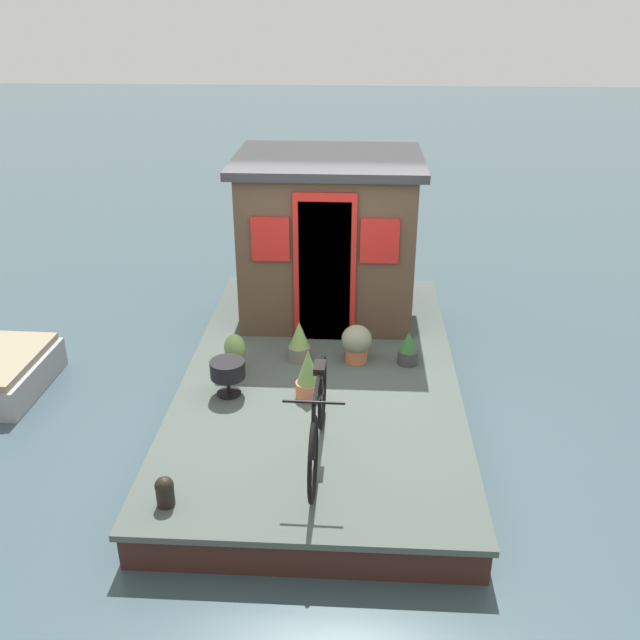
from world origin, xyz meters
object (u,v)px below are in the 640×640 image
(potted_plant_basil, at_px, (299,342))
(charcoal_grill, at_px, (228,371))
(houseboat_cabin, at_px, (328,236))
(mooring_bollard, at_px, (165,491))
(potted_plant_geranium, at_px, (308,375))
(potted_plant_thyme, at_px, (235,352))
(potted_plant_ivy, at_px, (357,343))
(bicycle, at_px, (318,419))
(potted_plant_mint, at_px, (408,349))

(potted_plant_basil, distance_m, charcoal_grill, 1.04)
(houseboat_cabin, xyz_separation_m, mooring_bollard, (-3.92, 1.14, -0.88))
(potted_plant_geranium, height_order, mooring_bollard, potted_plant_geranium)
(houseboat_cabin, distance_m, mooring_bollard, 4.18)
(potted_plant_thyme, bearing_deg, potted_plant_ivy, -78.22)
(bicycle, bearing_deg, potted_plant_geranium, 9.05)
(potted_plant_mint, distance_m, mooring_bollard, 3.28)
(houseboat_cabin, relative_size, bicycle, 1.28)
(bicycle, height_order, potted_plant_thyme, bicycle)
(houseboat_cabin, xyz_separation_m, bicycle, (-3.20, -0.06, -0.62))
(bicycle, bearing_deg, mooring_bollard, 120.90)
(potted_plant_ivy, distance_m, potted_plant_mint, 0.58)
(potted_plant_geranium, relative_size, potted_plant_mint, 1.39)
(houseboat_cabin, bearing_deg, potted_plant_mint, -145.41)
(houseboat_cabin, relative_size, potted_plant_basil, 4.77)
(potted_plant_ivy, xyz_separation_m, charcoal_grill, (-0.79, 1.32, 0.04))
(bicycle, xyz_separation_m, charcoal_grill, (1.03, 0.99, -0.12))
(potted_plant_basil, bearing_deg, potted_plant_thyme, 112.06)
(potted_plant_geranium, distance_m, mooring_bollard, 2.02)
(houseboat_cabin, relative_size, potted_plant_mint, 5.80)
(potted_plant_ivy, bearing_deg, potted_plant_mint, -91.93)
(charcoal_grill, bearing_deg, bicycle, -136.14)
(houseboat_cabin, relative_size, potted_plant_ivy, 5.18)
(charcoal_grill, bearing_deg, mooring_bollard, 173.19)
(potted_plant_basil, distance_m, potted_plant_ivy, 0.64)
(bicycle, bearing_deg, potted_plant_ivy, -10.13)
(potted_plant_thyme, bearing_deg, potted_plant_basil, -67.94)
(houseboat_cabin, height_order, potted_plant_ivy, houseboat_cabin)
(potted_plant_mint, bearing_deg, potted_plant_ivy, 88.07)
(bicycle, xyz_separation_m, potted_plant_mint, (1.80, -0.90, -0.21))
(mooring_bollard, bearing_deg, potted_plant_thyme, -4.95)
(bicycle, xyz_separation_m, potted_plant_thyme, (1.54, 1.00, -0.18))
(bicycle, xyz_separation_m, mooring_bollard, (-0.72, 1.20, -0.26))
(potted_plant_basil, height_order, potted_plant_thyme, potted_plant_basil)
(houseboat_cabin, distance_m, bicycle, 3.26)
(potted_plant_thyme, distance_m, mooring_bollard, 2.27)
(potted_plant_ivy, bearing_deg, potted_plant_basil, 89.95)
(potted_plant_thyme, relative_size, mooring_bollard, 1.60)
(mooring_bollard, bearing_deg, potted_plant_mint, -39.87)
(potted_plant_mint, xyz_separation_m, mooring_bollard, (-2.52, 2.10, -0.05))
(potted_plant_basil, height_order, mooring_bollard, potted_plant_basil)
(potted_plant_basil, bearing_deg, potted_plant_ivy, -90.05)
(potted_plant_geranium, bearing_deg, bicycle, -170.95)
(charcoal_grill, bearing_deg, potted_plant_ivy, -59.05)
(houseboat_cabin, distance_m, potted_plant_thyme, 2.07)
(houseboat_cabin, xyz_separation_m, potted_plant_mint, (-1.40, -0.97, -0.83))
(houseboat_cabin, distance_m, potted_plant_ivy, 1.64)
(potted_plant_geranium, xyz_separation_m, potted_plant_ivy, (0.81, -0.49, -0.02))
(charcoal_grill, bearing_deg, potted_plant_mint, -67.89)
(bicycle, relative_size, charcoal_grill, 4.60)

